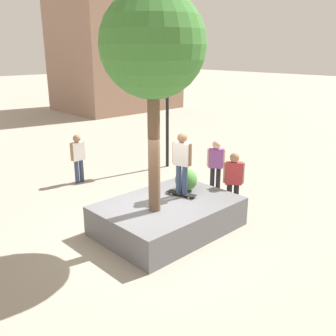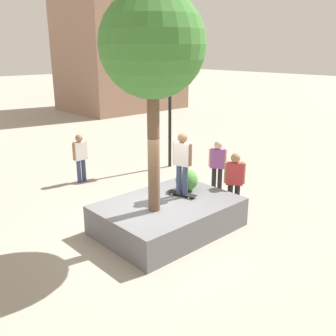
% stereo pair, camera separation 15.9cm
% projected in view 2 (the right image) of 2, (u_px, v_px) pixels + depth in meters
% --- Properties ---
extents(ground_plane, '(120.00, 120.00, 0.00)m').
position_uv_depth(ground_plane, '(148.00, 233.00, 9.58)').
color(ground_plane, '#9E9384').
extents(planter_ledge, '(3.42, 2.45, 0.75)m').
position_uv_depth(planter_ledge, '(168.00, 216.00, 9.66)').
color(planter_ledge, slate).
rests_on(planter_ledge, ground).
extents(plaza_tree, '(2.28, 2.28, 4.91)m').
position_uv_depth(plaza_tree, '(152.00, 47.00, 7.98)').
color(plaza_tree, brown).
rests_on(plaza_tree, planter_ledge).
extents(boxwood_shrub, '(0.60, 0.60, 0.60)m').
position_uv_depth(boxwood_shrub, '(187.00, 180.00, 10.25)').
color(boxwood_shrub, '#4C8C3D').
rests_on(boxwood_shrub, planter_ledge).
extents(skateboard, '(0.42, 0.83, 0.07)m').
position_uv_depth(skateboard, '(182.00, 194.00, 9.93)').
color(skateboard, black).
rests_on(skateboard, planter_ledge).
extents(skateboarder, '(0.29, 0.53, 1.61)m').
position_uv_depth(skateboarder, '(182.00, 159.00, 9.65)').
color(skateboarder, navy).
rests_on(skateboarder, skateboard).
extents(traffic_light_corner, '(0.37, 0.37, 4.80)m').
position_uv_depth(traffic_light_corner, '(170.00, 82.00, 14.03)').
color(traffic_light_corner, black).
rests_on(traffic_light_corner, ground).
extents(pedestrian_crossing, '(0.57, 0.26, 1.69)m').
position_uv_depth(pedestrian_crossing, '(80.00, 155.00, 12.97)').
color(pedestrian_crossing, navy).
rests_on(pedestrian_crossing, ground).
extents(bystander_watching, '(0.42, 0.49, 1.68)m').
position_uv_depth(bystander_watching, '(218.00, 163.00, 12.08)').
color(bystander_watching, black).
rests_on(bystander_watching, ground).
extents(passerby_with_bag, '(0.44, 0.48, 1.72)m').
position_uv_depth(passerby_with_bag, '(234.00, 178.00, 10.56)').
color(passerby_with_bag, black).
rests_on(passerby_with_bag, ground).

